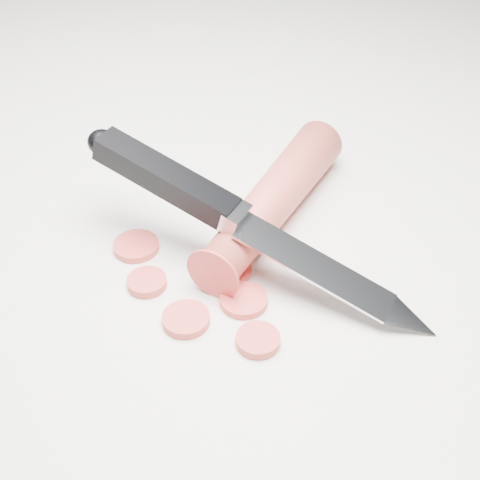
# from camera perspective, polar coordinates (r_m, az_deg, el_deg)

# --- Properties ---
(ground) EXTENTS (2.40, 2.40, 0.00)m
(ground) POSITION_cam_1_polar(r_m,az_deg,el_deg) (0.53, -2.71, -0.62)
(ground) COLOR silver
(ground) RESTS_ON ground
(carrot) EXTENTS (0.10, 0.20, 0.04)m
(carrot) POSITION_cam_1_polar(r_m,az_deg,el_deg) (0.55, 2.84, 3.44)
(carrot) COLOR #C43D33
(carrot) RESTS_ON ground
(carrot_slice_0) EXTENTS (0.04, 0.04, 0.01)m
(carrot_slice_0) POSITION_cam_1_polar(r_m,az_deg,el_deg) (0.54, -8.86, -0.52)
(carrot_slice_0) COLOR red
(carrot_slice_0) RESTS_ON ground
(carrot_slice_1) EXTENTS (0.03, 0.03, 0.01)m
(carrot_slice_1) POSITION_cam_1_polar(r_m,az_deg,el_deg) (0.51, -0.78, -2.61)
(carrot_slice_1) COLOR red
(carrot_slice_1) RESTS_ON ground
(carrot_slice_2) EXTENTS (0.03, 0.03, 0.01)m
(carrot_slice_2) POSITION_cam_1_polar(r_m,az_deg,el_deg) (0.48, -4.64, -6.75)
(carrot_slice_2) COLOR red
(carrot_slice_2) RESTS_ON ground
(carrot_slice_3) EXTENTS (0.03, 0.03, 0.01)m
(carrot_slice_3) POSITION_cam_1_polar(r_m,az_deg,el_deg) (0.50, -7.94, -3.59)
(carrot_slice_3) COLOR red
(carrot_slice_3) RESTS_ON ground
(carrot_slice_4) EXTENTS (0.03, 0.03, 0.01)m
(carrot_slice_4) POSITION_cam_1_polar(r_m,az_deg,el_deg) (0.46, 1.54, -8.53)
(carrot_slice_4) COLOR red
(carrot_slice_4) RESTS_ON ground
(carrot_slice_5) EXTENTS (0.03, 0.03, 0.01)m
(carrot_slice_5) POSITION_cam_1_polar(r_m,az_deg,el_deg) (0.49, 0.32, -5.17)
(carrot_slice_5) COLOR red
(carrot_slice_5) RESTS_ON ground
(kitchen_knife) EXTENTS (0.28, 0.12, 0.09)m
(kitchen_knife) POSITION_cam_1_polar(r_m,az_deg,el_deg) (0.49, 1.29, 1.34)
(kitchen_knife) COLOR silver
(kitchen_knife) RESTS_ON ground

